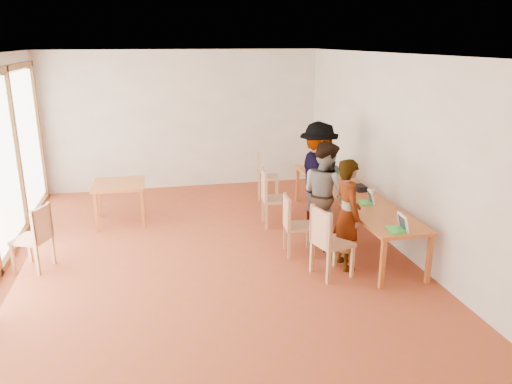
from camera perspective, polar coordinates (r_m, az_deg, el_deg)
ground at (r=7.73m, az=-5.58°, el=-7.47°), size 8.00×8.00×0.00m
wall_back at (r=11.16m, az=-8.30°, el=8.11°), size 6.00×0.10×3.00m
wall_front at (r=3.53m, az=1.75°, el=-11.69°), size 6.00×0.10×3.00m
wall_right at (r=8.12m, az=15.66°, el=4.35°), size 0.10×8.00×3.00m
ceiling at (r=7.04m, az=-6.30°, el=15.51°), size 6.00×8.00×0.04m
communal_table at (r=8.53m, az=10.80°, el=-0.28°), size 0.80×4.00×0.75m
side_table at (r=9.23m, az=-15.38°, el=0.51°), size 0.90×0.90×0.75m
chair_near at (r=6.95m, az=8.07°, el=-4.87°), size 0.58×0.58×0.54m
chair_mid at (r=7.64m, az=4.23°, el=-3.10°), size 0.47×0.47×0.50m
chair_far at (r=8.80m, az=1.61°, el=-0.01°), size 0.51×0.51×0.54m
chair_empty at (r=10.38m, az=0.82°, el=2.36°), size 0.51×0.51×0.49m
chair_spare at (r=7.76m, az=-23.78°, el=-4.12°), size 0.59×0.59×0.51m
person_near at (r=7.24m, az=10.42°, el=-2.51°), size 0.39×0.59×1.62m
person_mid at (r=7.96m, az=7.87°, el=-0.26°), size 0.88×0.99×1.70m
person_far at (r=8.85m, az=7.10°, el=2.03°), size 0.75×1.23×1.85m
laptop_near at (r=6.93m, az=16.05°, el=-3.77°), size 0.25×0.29×0.23m
laptop_mid at (r=7.95m, az=12.68°, el=-0.89°), size 0.24×0.27×0.21m
laptop_far at (r=9.54m, az=8.92°, el=2.33°), size 0.27×0.29×0.21m
yellow_mug at (r=9.90m, az=8.39°, el=2.87°), size 0.17×0.17×0.11m
green_bottle at (r=9.27m, az=7.42°, el=2.48°), size 0.07×0.07×0.28m
clear_glass at (r=8.54m, az=9.43°, el=0.46°), size 0.07×0.07×0.09m
condiment_cup at (r=8.51m, az=13.07°, el=0.08°), size 0.08×0.08×0.06m
pink_phone at (r=9.06m, az=8.99°, el=1.20°), size 0.05×0.10×0.01m
black_pouch at (r=8.60m, az=11.81°, el=0.46°), size 0.16×0.26×0.09m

